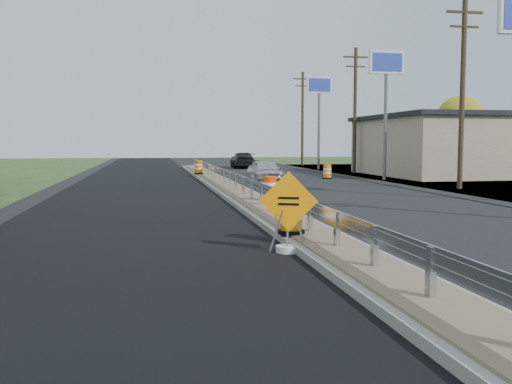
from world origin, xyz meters
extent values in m
plane|color=black|center=(0.00, 0.00, 0.00)|extent=(140.00, 140.00, 0.00)
cube|color=black|center=(-4.40, 10.00, 0.01)|extent=(7.20, 120.00, 0.01)
cube|color=gray|center=(0.00, 8.00, 0.09)|extent=(1.60, 55.00, 0.18)
cube|color=brown|center=(0.00, 8.00, 0.20)|extent=(1.25, 55.00, 0.05)
cube|color=silver|center=(0.00, -10.00, 0.58)|extent=(0.10, 0.15, 0.70)
cube|color=silver|center=(0.00, -8.00, 0.58)|extent=(0.10, 0.15, 0.70)
cube|color=silver|center=(0.00, -6.00, 0.58)|extent=(0.10, 0.15, 0.70)
cube|color=silver|center=(0.00, -4.00, 0.58)|extent=(0.10, 0.15, 0.70)
cube|color=silver|center=(0.00, -2.00, 0.58)|extent=(0.10, 0.15, 0.70)
cube|color=silver|center=(0.00, 0.00, 0.58)|extent=(0.10, 0.15, 0.70)
cube|color=silver|center=(0.00, 2.00, 0.58)|extent=(0.10, 0.15, 0.70)
cube|color=silver|center=(0.00, 4.00, 0.58)|extent=(0.10, 0.15, 0.70)
cube|color=silver|center=(0.00, 6.00, 0.58)|extent=(0.10, 0.15, 0.70)
cube|color=silver|center=(0.00, 8.00, 0.58)|extent=(0.10, 0.15, 0.70)
cube|color=silver|center=(0.00, 10.00, 0.58)|extent=(0.10, 0.15, 0.70)
cube|color=silver|center=(0.00, 12.00, 0.58)|extent=(0.10, 0.15, 0.70)
cube|color=silver|center=(0.00, 14.00, 0.58)|extent=(0.10, 0.15, 0.70)
cube|color=silver|center=(0.00, 16.00, 0.58)|extent=(0.10, 0.15, 0.70)
cube|color=silver|center=(0.00, 18.00, 0.58)|extent=(0.10, 0.15, 0.70)
cube|color=silver|center=(0.00, 20.00, 0.58)|extent=(0.10, 0.15, 0.70)
cube|color=silver|center=(0.00, 22.00, 0.58)|extent=(0.10, 0.15, 0.70)
cube|color=silver|center=(0.00, 24.00, 0.58)|extent=(0.10, 0.15, 0.70)
cube|color=silver|center=(0.00, 26.00, 0.58)|extent=(0.10, 0.15, 0.70)
cube|color=silver|center=(0.00, 28.00, 0.58)|extent=(0.10, 0.15, 0.70)
cube|color=silver|center=(0.00, 30.00, 0.58)|extent=(0.10, 0.15, 0.70)
cube|color=silver|center=(0.00, 32.00, 0.58)|extent=(0.10, 0.15, 0.70)
cube|color=silver|center=(0.00, 9.00, 0.78)|extent=(0.04, 46.00, 0.34)
cube|color=silver|center=(0.00, 9.00, 0.70)|extent=(0.06, 46.00, 0.03)
cube|color=silver|center=(0.00, 9.00, 0.86)|extent=(0.06, 46.00, 0.03)
cube|color=tan|center=(21.00, 20.00, 2.00)|extent=(18.00, 12.00, 4.00)
cube|color=black|center=(21.00, 20.00, 4.12)|extent=(18.50, 12.50, 0.30)
cube|color=black|center=(12.05, 20.00, 1.60)|extent=(0.08, 7.20, 2.20)
cylinder|color=slate|center=(10.50, 16.00, 3.40)|extent=(0.22, 0.22, 6.80)
cube|color=white|center=(10.50, 16.00, 7.20)|extent=(2.20, 0.25, 1.40)
cube|color=#263FB2|center=(10.50, 16.00, 7.20)|extent=(1.90, 0.30, 1.10)
cylinder|color=slate|center=(10.50, 30.00, 3.40)|extent=(0.22, 0.22, 6.80)
cube|color=white|center=(10.50, 30.00, 7.20)|extent=(2.20, 0.25, 1.40)
cube|color=#263FB2|center=(10.50, 30.00, 7.20)|extent=(1.90, 0.30, 1.10)
cylinder|color=#473523|center=(11.50, 9.00, 4.70)|extent=(0.26, 0.26, 9.40)
cube|color=#473523|center=(11.50, 9.00, 8.70)|extent=(1.90, 0.12, 0.12)
cube|color=#473523|center=(11.50, 9.00, 8.00)|extent=(1.50, 0.10, 0.10)
cylinder|color=#473523|center=(11.50, 24.00, 4.70)|extent=(0.26, 0.26, 9.40)
cube|color=#473523|center=(11.50, 24.00, 8.70)|extent=(1.90, 0.12, 0.12)
cube|color=#473523|center=(11.50, 24.00, 8.00)|extent=(1.50, 0.10, 0.10)
cylinder|color=#473523|center=(11.50, 39.00, 4.70)|extent=(0.26, 0.26, 9.40)
cube|color=#473523|center=(11.50, 39.00, 8.70)|extent=(1.90, 0.12, 0.12)
cube|color=#473523|center=(11.50, 39.00, 8.00)|extent=(1.50, 0.10, 0.10)
cylinder|color=#473523|center=(26.00, 34.00, 1.54)|extent=(0.36, 0.36, 3.08)
sphere|color=#A29522|center=(26.00, 34.00, 4.55)|extent=(4.62, 4.62, 4.62)
cylinder|color=white|center=(-0.90, -5.45, 0.08)|extent=(0.53, 0.53, 0.15)
cube|color=slate|center=(-1.16, -5.45, 0.47)|extent=(0.30, 0.16, 0.91)
cube|color=slate|center=(-0.64, -5.45, 0.47)|extent=(0.30, 0.16, 0.91)
cube|color=slate|center=(-0.90, -5.41, 0.47)|extent=(0.13, 0.23, 0.93)
cube|color=#FF9105|center=(-0.90, -5.45, 1.11)|extent=(1.18, 0.52, 1.27)
cube|color=black|center=(-0.90, -5.47, 1.18)|extent=(0.42, 0.18, 0.05)
cube|color=black|center=(-0.90, -5.47, 1.05)|extent=(0.42, 0.18, 0.05)
cylinder|color=black|center=(-0.55, -4.33, 0.27)|extent=(0.64, 0.64, 0.09)
cylinder|color=orange|center=(-0.55, -4.33, 0.72)|extent=(0.51, 0.51, 0.89)
cylinder|color=white|center=(-0.55, -4.33, 0.87)|extent=(0.53, 0.53, 0.12)
cylinder|color=white|center=(-0.55, -4.33, 0.63)|extent=(0.53, 0.53, 0.12)
cylinder|color=black|center=(0.55, 3.21, 0.27)|extent=(0.60, 0.60, 0.08)
cylinder|color=#E84009|center=(0.55, 3.21, 0.69)|extent=(0.48, 0.48, 0.84)
cylinder|color=white|center=(0.55, 3.21, 0.83)|extent=(0.50, 0.50, 0.11)
cylinder|color=white|center=(0.55, 3.21, 0.61)|extent=(0.50, 0.50, 0.11)
cylinder|color=black|center=(-0.55, 20.99, 0.27)|extent=(0.62, 0.62, 0.08)
cylinder|color=#F3570A|center=(-0.55, 20.99, 0.70)|extent=(0.49, 0.49, 0.86)
cylinder|color=white|center=(-0.55, 20.99, 0.85)|extent=(0.51, 0.51, 0.11)
cylinder|color=white|center=(-0.55, 20.99, 0.62)|extent=(0.51, 0.51, 0.11)
cylinder|color=black|center=(7.50, 18.12, 0.04)|extent=(0.63, 0.63, 0.08)
cylinder|color=orange|center=(7.50, 18.12, 0.48)|extent=(0.50, 0.50, 0.88)
cylinder|color=white|center=(7.50, 18.12, 0.63)|extent=(0.52, 0.52, 0.12)
cylinder|color=white|center=(7.50, 18.12, 0.40)|extent=(0.52, 0.52, 0.12)
imported|color=silver|center=(2.75, 14.92, 0.68)|extent=(1.70, 4.04, 1.36)
imported|color=black|center=(4.62, 34.48, 0.71)|extent=(2.30, 5.02, 1.42)
camera|label=1|loc=(-3.78, -17.13, 2.35)|focal=40.00mm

